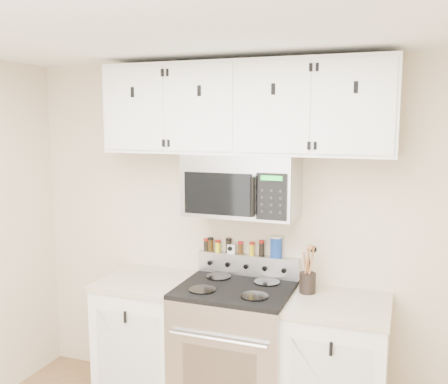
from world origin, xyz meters
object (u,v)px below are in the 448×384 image
object	(u,v)px
range	(235,351)
utensil_crock	(308,281)
microwave	(242,185)
salt_canister	(276,247)

from	to	relation	value
range	utensil_crock	distance (m)	0.71
range	microwave	size ratio (longest dim) A/B	1.45
microwave	utensil_crock	xyz separation A→B (m)	(0.47, 0.00, -0.63)
microwave	range	bearing A→B (deg)	-90.23
range	salt_canister	bearing A→B (deg)	53.63
utensil_crock	range	bearing A→B (deg)	-164.61
range	salt_canister	distance (m)	0.77
range	salt_canister	xyz separation A→B (m)	(0.21, 0.28, 0.69)
salt_canister	range	bearing A→B (deg)	-126.37
microwave	salt_canister	world-z (taller)	microwave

